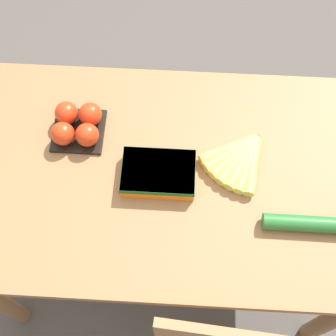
{
  "coord_description": "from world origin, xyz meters",
  "views": [
    {
      "loc": [
        -0.03,
        0.57,
        1.93
      ],
      "look_at": [
        0.0,
        0.0,
        0.78
      ],
      "focal_mm": 50.0,
      "sensor_mm": 36.0,
      "label": 1
    }
  ],
  "objects": [
    {
      "name": "ground_plane",
      "position": [
        0.0,
        0.0,
        0.0
      ],
      "size": [
        12.0,
        12.0,
        0.0
      ],
      "primitive_type": "plane",
      "color": "#4C4742"
    },
    {
      "name": "carrot_bag",
      "position": [
        0.03,
        0.02,
        0.78
      ],
      "size": [
        0.2,
        0.14,
        0.05
      ],
      "color": "orange",
      "rests_on": "dining_table"
    },
    {
      "name": "tomato_pack",
      "position": [
        0.27,
        -0.12,
        0.79
      ],
      "size": [
        0.15,
        0.15,
        0.08
      ],
      "color": "black",
      "rests_on": "dining_table"
    },
    {
      "name": "banana_bunch",
      "position": [
        -0.2,
        -0.05,
        0.76
      ],
      "size": [
        0.18,
        0.19,
        0.03
      ],
      "color": "brown",
      "rests_on": "dining_table"
    },
    {
      "name": "dining_table",
      "position": [
        0.0,
        0.0,
        0.63
      ],
      "size": [
        1.25,
        0.72,
        0.75
      ],
      "color": "olive",
      "rests_on": "ground_plane"
    },
    {
      "name": "cucumber_near",
      "position": [
        -0.37,
        0.14,
        0.77
      ],
      "size": [
        0.23,
        0.05,
        0.04
      ],
      "color": "#236028",
      "rests_on": "dining_table"
    }
  ]
}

